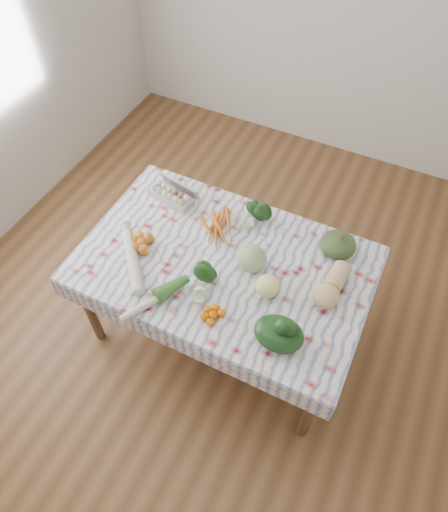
{
  "coord_description": "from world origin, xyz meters",
  "views": [
    {
      "loc": [
        0.69,
        -1.41,
        2.85
      ],
      "look_at": [
        0.0,
        0.0,
        0.82
      ],
      "focal_mm": 32.0,
      "sensor_mm": 36.0,
      "label": 1
    }
  ],
  "objects_px": {
    "kabocha_squash": "(338,245)",
    "cabbage": "(252,259)",
    "dining_table": "(224,271)",
    "butternut_squash": "(333,284)",
    "grapefruit": "(268,286)",
    "egg_carton": "(171,196)"
  },
  "relations": [
    {
      "from": "cabbage",
      "to": "butternut_squash",
      "type": "relative_size",
      "value": 0.55
    },
    {
      "from": "dining_table",
      "to": "cabbage",
      "type": "distance_m",
      "value": 0.23
    },
    {
      "from": "egg_carton",
      "to": "cabbage",
      "type": "relative_size",
      "value": 1.84
    },
    {
      "from": "dining_table",
      "to": "butternut_squash",
      "type": "height_order",
      "value": "butternut_squash"
    },
    {
      "from": "kabocha_squash",
      "to": "butternut_squash",
      "type": "relative_size",
      "value": 0.69
    },
    {
      "from": "kabocha_squash",
      "to": "cabbage",
      "type": "height_order",
      "value": "cabbage"
    },
    {
      "from": "dining_table",
      "to": "butternut_squash",
      "type": "relative_size",
      "value": 5.42
    },
    {
      "from": "dining_table",
      "to": "kabocha_squash",
      "type": "bearing_deg",
      "value": 32.69
    },
    {
      "from": "butternut_squash",
      "to": "grapefruit",
      "type": "height_order",
      "value": "butternut_squash"
    },
    {
      "from": "dining_table",
      "to": "egg_carton",
      "type": "height_order",
      "value": "egg_carton"
    },
    {
      "from": "cabbage",
      "to": "butternut_squash",
      "type": "distance_m",
      "value": 0.46
    },
    {
      "from": "egg_carton",
      "to": "grapefruit",
      "type": "relative_size",
      "value": 2.27
    },
    {
      "from": "kabocha_squash",
      "to": "cabbage",
      "type": "distance_m",
      "value": 0.51
    },
    {
      "from": "cabbage",
      "to": "butternut_squash",
      "type": "xyz_separation_m",
      "value": [
        0.45,
        0.04,
        -0.01
      ]
    },
    {
      "from": "egg_carton",
      "to": "kabocha_squash",
      "type": "xyz_separation_m",
      "value": [
        1.08,
        0.06,
        0.03
      ]
    },
    {
      "from": "cabbage",
      "to": "kabocha_squash",
      "type": "bearing_deg",
      "value": 38.74
    },
    {
      "from": "egg_carton",
      "to": "butternut_squash",
      "type": "bearing_deg",
      "value": -0.25
    },
    {
      "from": "egg_carton",
      "to": "grapefruit",
      "type": "distance_m",
      "value": 0.91
    },
    {
      "from": "butternut_squash",
      "to": "grapefruit",
      "type": "xyz_separation_m",
      "value": [
        -0.31,
        -0.16,
        -0.0
      ]
    },
    {
      "from": "egg_carton",
      "to": "butternut_squash",
      "type": "distance_m",
      "value": 1.16
    },
    {
      "from": "cabbage",
      "to": "grapefruit",
      "type": "xyz_separation_m",
      "value": [
        0.15,
        -0.12,
        -0.02
      ]
    },
    {
      "from": "kabocha_squash",
      "to": "butternut_squash",
      "type": "bearing_deg",
      "value": -78.67
    }
  ]
}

